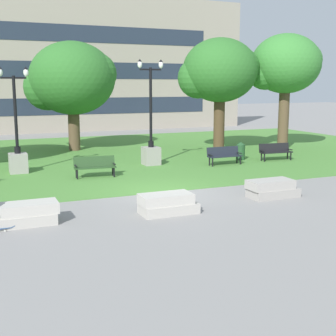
% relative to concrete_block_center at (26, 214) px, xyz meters
% --- Properties ---
extents(ground_plane, '(140.00, 140.00, 0.00)m').
position_rel_concrete_block_center_xyz_m(ground_plane, '(5.22, 2.22, -0.31)').
color(ground_plane, gray).
extents(grass_lawn, '(40.00, 20.00, 0.02)m').
position_rel_concrete_block_center_xyz_m(grass_lawn, '(5.22, 12.22, -0.30)').
color(grass_lawn, '#4C8438').
rests_on(grass_lawn, ground).
extents(concrete_block_center, '(1.87, 0.90, 0.64)m').
position_rel_concrete_block_center_xyz_m(concrete_block_center, '(0.00, 0.00, 0.00)').
color(concrete_block_center, '#B2ADA3').
rests_on(concrete_block_center, ground).
extents(concrete_block_left, '(1.82, 0.90, 0.64)m').
position_rel_concrete_block_center_xyz_m(concrete_block_left, '(4.24, -0.52, 0.00)').
color(concrete_block_left, '#B2ADA3').
rests_on(concrete_block_left, ground).
extents(concrete_block_right, '(1.86, 0.90, 0.64)m').
position_rel_concrete_block_center_xyz_m(concrete_block_right, '(8.56, 0.03, 0.00)').
color(concrete_block_right, '#9E9991').
rests_on(concrete_block_right, ground).
extents(park_bench_near_left, '(1.80, 0.55, 0.90)m').
position_rel_concrete_block_center_xyz_m(park_bench_near_left, '(10.37, 6.69, 0.23)').
color(park_bench_near_left, '#1E232D').
rests_on(park_bench_near_left, grass_lawn).
extents(park_bench_near_right, '(1.84, 0.69, 0.90)m').
position_rel_concrete_block_center_xyz_m(park_bench_near_right, '(3.56, 6.07, 0.23)').
color(park_bench_near_right, '#284723').
rests_on(park_bench_near_right, grass_lawn).
extents(park_bench_far_right, '(1.84, 0.67, 0.90)m').
position_rel_concrete_block_center_xyz_m(park_bench_far_right, '(13.60, 6.87, 0.23)').
color(park_bench_far_right, black).
rests_on(park_bench_far_right, grass_lawn).
extents(lamp_post_left, '(1.32, 0.80, 4.79)m').
position_rel_concrete_block_center_xyz_m(lamp_post_left, '(0.57, 8.44, 0.69)').
color(lamp_post_left, gray).
rests_on(lamp_post_left, grass_lawn).
extents(lamp_post_right, '(1.32, 0.80, 5.22)m').
position_rel_concrete_block_center_xyz_m(lamp_post_right, '(6.97, 8.14, 0.77)').
color(lamp_post_right, gray).
rests_on(lamp_post_right, grass_lawn).
extents(tree_far_right, '(4.66, 4.44, 6.72)m').
position_rel_concrete_block_center_xyz_m(tree_far_right, '(12.46, 11.14, 4.46)').
color(tree_far_right, '#4C3823').
rests_on(tree_far_right, grass_lawn).
extents(tree_far_left, '(5.42, 5.16, 6.57)m').
position_rel_concrete_block_center_xyz_m(tree_far_left, '(4.45, 14.99, 4.02)').
color(tree_far_left, brown).
rests_on(tree_far_left, grass_lawn).
extents(tree_near_left, '(4.47, 4.25, 7.07)m').
position_rel_concrete_block_center_xyz_m(tree_near_left, '(16.68, 10.50, 4.87)').
color(tree_near_left, brown).
rests_on(tree_near_left, grass_lawn).
extents(trash_bin, '(0.49, 0.49, 0.96)m').
position_rel_concrete_block_center_xyz_m(trash_bin, '(11.99, 7.77, 0.20)').
color(trash_bin, '#234C28').
rests_on(trash_bin, grass_lawn).
extents(building_facade_distant, '(31.09, 1.03, 11.62)m').
position_rel_concrete_block_center_xyz_m(building_facade_distant, '(7.41, 26.71, 5.50)').
color(building_facade_distant, gray).
rests_on(building_facade_distant, ground).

